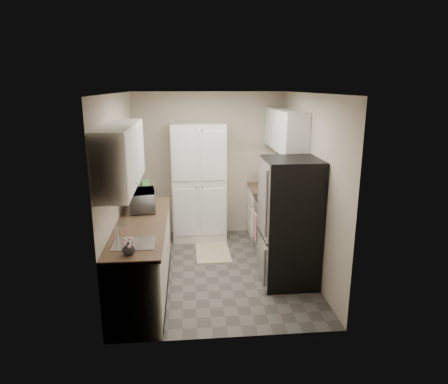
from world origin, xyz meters
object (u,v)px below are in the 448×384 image
object	(u,v)px
toaster_oven	(268,182)
electric_range	(278,228)
pantry_cabinet	(199,183)
refrigerator	(290,222)
microwave	(142,201)
wine_bottle	(136,193)

from	to	relation	value
toaster_oven	electric_range	bearing A→B (deg)	-90.42
pantry_cabinet	refrigerator	distance (m)	2.07
toaster_oven	microwave	bearing A→B (deg)	-153.10
microwave	wine_bottle	bearing A→B (deg)	15.23
pantry_cabinet	wine_bottle	distance (m)	1.34
electric_range	toaster_oven	distance (m)	0.94
pantry_cabinet	toaster_oven	bearing A→B (deg)	-7.97
microwave	toaster_oven	distance (m)	2.25
pantry_cabinet	electric_range	world-z (taller)	pantry_cabinet
pantry_cabinet	microwave	world-z (taller)	pantry_cabinet
pantry_cabinet	electric_range	size ratio (longest dim) A/B	1.77
electric_range	microwave	world-z (taller)	microwave
pantry_cabinet	electric_range	distance (m)	1.58
refrigerator	wine_bottle	size ratio (longest dim) A/B	5.00
electric_range	refrigerator	world-z (taller)	refrigerator
refrigerator	microwave	world-z (taller)	refrigerator
microwave	toaster_oven	world-z (taller)	microwave
pantry_cabinet	refrigerator	xyz separation A→B (m)	(1.14, -1.73, -0.15)
refrigerator	toaster_oven	world-z (taller)	refrigerator
refrigerator	microwave	bearing A→B (deg)	165.69
pantry_cabinet	refrigerator	bearing A→B (deg)	-56.54
electric_range	toaster_oven	bearing A→B (deg)	90.85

